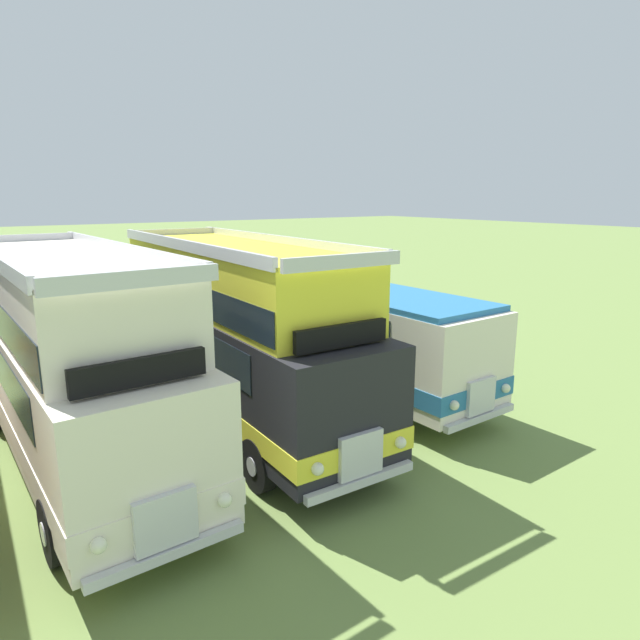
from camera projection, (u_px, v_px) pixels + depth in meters
bus_fourth_in_row at (70, 353)px, 11.18m from camera, size 2.89×9.83×4.52m
bus_fifth_in_row at (236, 328)px, 13.29m from camera, size 2.76×9.87×4.52m
bus_sixth_in_row at (345, 327)px, 15.94m from camera, size 2.81×9.75×2.99m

